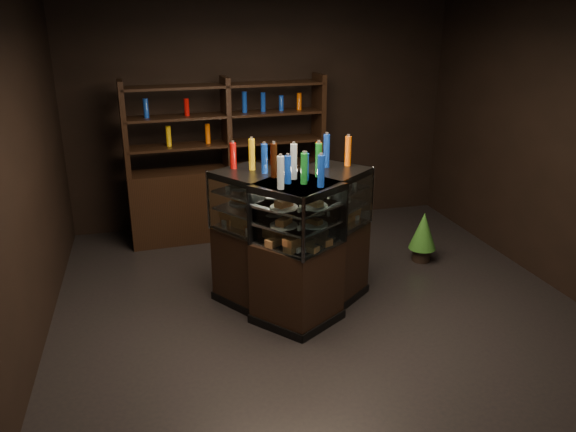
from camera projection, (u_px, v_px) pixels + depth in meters
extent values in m
plane|color=black|center=(317.00, 303.00, 5.55)|extent=(5.00, 5.00, 0.00)
cube|color=black|center=(263.00, 111.00, 7.32)|extent=(5.00, 0.02, 3.00)
cube|color=black|center=(471.00, 270.00, 2.76)|extent=(5.00, 0.02, 3.00)
cube|color=black|center=(558.00, 140.00, 5.62)|extent=(0.02, 5.00, 3.00)
cube|color=black|center=(20.00, 173.00, 4.46)|extent=(0.02, 5.00, 3.00)
cube|color=black|center=(312.00, 270.00, 5.36)|extent=(1.29, 1.21, 0.77)
cube|color=black|center=(312.00, 302.00, 5.47)|extent=(1.33, 1.25, 0.08)
cube|color=black|center=(314.00, 179.00, 5.05)|extent=(1.29, 1.21, 0.06)
cube|color=silver|center=(313.00, 231.00, 5.22)|extent=(1.22, 1.15, 0.02)
cube|color=silver|center=(313.00, 213.00, 5.16)|extent=(1.22, 1.15, 0.02)
cube|color=silver|center=(313.00, 196.00, 5.11)|extent=(1.22, 1.15, 0.02)
cube|color=white|center=(342.00, 211.00, 4.97)|extent=(0.91, 0.76, 0.55)
cylinder|color=silver|center=(372.00, 195.00, 5.42)|extent=(0.03, 0.03, 0.57)
cylinder|color=silver|center=(303.00, 230.00, 4.52)|extent=(0.03, 0.03, 0.57)
cube|color=black|center=(276.00, 272.00, 5.32)|extent=(1.15, 1.31, 0.77)
cube|color=black|center=(276.00, 304.00, 5.44)|extent=(1.18, 1.35, 0.08)
cube|color=black|center=(275.00, 180.00, 5.02)|extent=(1.15, 1.31, 0.06)
cube|color=silver|center=(276.00, 233.00, 5.19)|extent=(1.08, 1.25, 0.02)
cube|color=silver|center=(275.00, 214.00, 5.13)|extent=(1.08, 1.25, 0.02)
cube|color=silver|center=(275.00, 197.00, 5.07)|extent=(1.08, 1.25, 0.02)
cube|color=white|center=(251.00, 214.00, 4.89)|extent=(0.66, 0.99, 0.55)
cylinder|color=silver|center=(303.00, 230.00, 4.52)|extent=(0.03, 0.03, 0.57)
cylinder|color=silver|center=(208.00, 200.00, 5.27)|extent=(0.03, 0.03, 0.57)
cube|color=#D07C4A|center=(284.00, 245.00, 4.81)|extent=(0.20, 0.18, 0.06)
cube|color=#D07C4A|center=(295.00, 239.00, 4.94)|extent=(0.20, 0.18, 0.06)
cube|color=#D07C4A|center=(305.00, 234.00, 5.07)|extent=(0.20, 0.18, 0.06)
cube|color=#D07C4A|center=(315.00, 228.00, 5.19)|extent=(0.20, 0.18, 0.06)
cube|color=#D07C4A|center=(325.00, 223.00, 5.32)|extent=(0.20, 0.18, 0.06)
cube|color=#D07C4A|center=(334.00, 218.00, 5.45)|extent=(0.20, 0.18, 0.06)
cube|color=#D07C4A|center=(343.00, 214.00, 5.57)|extent=(0.20, 0.18, 0.06)
cylinder|color=white|center=(284.00, 225.00, 4.81)|extent=(0.24, 0.24, 0.01)
cube|color=#D07C4A|center=(284.00, 221.00, 4.80)|extent=(0.18, 0.17, 0.05)
cylinder|color=white|center=(313.00, 211.00, 5.16)|extent=(0.24, 0.24, 0.01)
cube|color=#D07C4A|center=(313.00, 208.00, 5.14)|extent=(0.18, 0.17, 0.05)
cylinder|color=white|center=(338.00, 199.00, 5.50)|extent=(0.24, 0.24, 0.01)
cube|color=#D07C4A|center=(338.00, 196.00, 5.49)|extent=(0.18, 0.17, 0.05)
cylinder|color=white|center=(284.00, 207.00, 4.76)|extent=(0.24, 0.24, 0.02)
cube|color=#D07C4A|center=(284.00, 203.00, 4.75)|extent=(0.18, 0.17, 0.05)
cylinder|color=white|center=(313.00, 194.00, 5.10)|extent=(0.24, 0.24, 0.02)
cube|color=#D07C4A|center=(313.00, 191.00, 5.09)|extent=(0.18, 0.17, 0.05)
cylinder|color=white|center=(339.00, 183.00, 5.44)|extent=(0.24, 0.24, 0.02)
cube|color=#D07C4A|center=(339.00, 180.00, 5.43)|extent=(0.18, 0.17, 0.05)
cube|color=#D07C4A|center=(237.00, 217.00, 5.47)|extent=(0.17, 0.20, 0.06)
cube|color=#D07C4A|center=(248.00, 221.00, 5.37)|extent=(0.17, 0.20, 0.06)
cube|color=#D07C4A|center=(261.00, 226.00, 5.26)|extent=(0.17, 0.20, 0.06)
cube|color=#D07C4A|center=(273.00, 230.00, 5.16)|extent=(0.17, 0.20, 0.06)
cube|color=#D07C4A|center=(287.00, 234.00, 5.05)|extent=(0.17, 0.20, 0.06)
cube|color=#D07C4A|center=(300.00, 239.00, 4.95)|extent=(0.17, 0.20, 0.06)
cube|color=#D07C4A|center=(315.00, 244.00, 4.84)|extent=(0.17, 0.20, 0.06)
cylinder|color=white|center=(242.00, 202.00, 5.41)|extent=(0.24, 0.24, 0.01)
cube|color=#D07C4A|center=(242.00, 199.00, 5.40)|extent=(0.16, 0.19, 0.05)
cylinder|color=white|center=(275.00, 212.00, 5.12)|extent=(0.24, 0.24, 0.01)
cube|color=#D07C4A|center=(275.00, 209.00, 5.11)|extent=(0.16, 0.19, 0.05)
cylinder|color=white|center=(313.00, 224.00, 4.84)|extent=(0.24, 0.24, 0.01)
cube|color=#D07C4A|center=(313.00, 220.00, 4.83)|extent=(0.16, 0.19, 0.05)
cylinder|color=white|center=(241.00, 186.00, 5.35)|extent=(0.24, 0.24, 0.02)
cube|color=#D07C4A|center=(241.00, 182.00, 5.34)|extent=(0.16, 0.19, 0.05)
cylinder|color=white|center=(275.00, 195.00, 5.07)|extent=(0.24, 0.24, 0.02)
cube|color=#D07C4A|center=(275.00, 192.00, 5.06)|extent=(0.16, 0.19, 0.05)
cylinder|color=white|center=(314.00, 206.00, 4.78)|extent=(0.24, 0.24, 0.02)
cube|color=#D07C4A|center=(314.00, 202.00, 4.77)|extent=(0.16, 0.19, 0.05)
cylinder|color=silver|center=(281.00, 173.00, 4.62)|extent=(0.06, 0.06, 0.28)
cylinder|color=silver|center=(281.00, 155.00, 4.57)|extent=(0.03, 0.03, 0.02)
cylinder|color=#147223|center=(292.00, 168.00, 4.74)|extent=(0.06, 0.06, 0.28)
cylinder|color=silver|center=(292.00, 151.00, 4.69)|extent=(0.03, 0.03, 0.02)
cylinder|color=#0F38B2|center=(303.00, 164.00, 4.87)|extent=(0.06, 0.06, 0.28)
cylinder|color=silver|center=(304.00, 148.00, 4.82)|extent=(0.03, 0.03, 0.02)
cylinder|color=black|center=(314.00, 161.00, 4.99)|extent=(0.06, 0.06, 0.28)
cylinder|color=silver|center=(314.00, 144.00, 4.94)|extent=(0.03, 0.03, 0.02)
cylinder|color=#B20C0A|center=(324.00, 157.00, 5.12)|extent=(0.06, 0.06, 0.28)
cylinder|color=silver|center=(324.00, 141.00, 5.07)|extent=(0.03, 0.03, 0.02)
cylinder|color=yellow|center=(333.00, 154.00, 5.25)|extent=(0.06, 0.06, 0.28)
cylinder|color=silver|center=(334.00, 138.00, 5.20)|extent=(0.03, 0.03, 0.02)
cylinder|color=#D8590A|center=(342.00, 150.00, 5.37)|extent=(0.06, 0.06, 0.28)
cylinder|color=silver|center=(343.00, 135.00, 5.32)|extent=(0.03, 0.03, 0.02)
cylinder|color=silver|center=(237.00, 153.00, 5.28)|extent=(0.06, 0.06, 0.28)
cylinder|color=silver|center=(236.00, 137.00, 5.23)|extent=(0.03, 0.03, 0.02)
cylinder|color=#147223|center=(249.00, 156.00, 5.17)|extent=(0.06, 0.06, 0.28)
cylinder|color=silver|center=(249.00, 140.00, 5.12)|extent=(0.03, 0.03, 0.02)
cylinder|color=#0F38B2|center=(262.00, 159.00, 5.07)|extent=(0.06, 0.06, 0.28)
cylinder|color=silver|center=(262.00, 142.00, 5.02)|extent=(0.03, 0.03, 0.02)
cylinder|color=black|center=(275.00, 162.00, 4.96)|extent=(0.06, 0.06, 0.28)
cylinder|color=silver|center=(275.00, 145.00, 4.91)|extent=(0.03, 0.03, 0.02)
cylinder|color=#B20C0A|center=(289.00, 165.00, 4.86)|extent=(0.06, 0.06, 0.28)
cylinder|color=silver|center=(289.00, 148.00, 4.81)|extent=(0.03, 0.03, 0.02)
cylinder|color=yellow|center=(303.00, 168.00, 4.75)|extent=(0.06, 0.06, 0.28)
cylinder|color=silver|center=(304.00, 151.00, 4.70)|extent=(0.03, 0.03, 0.02)
cylinder|color=#D8590A|center=(318.00, 172.00, 4.65)|extent=(0.06, 0.06, 0.28)
cylinder|color=silver|center=(319.00, 154.00, 4.60)|extent=(0.03, 0.03, 0.02)
cylinder|color=black|center=(421.00, 254.00, 6.48)|extent=(0.21, 0.21, 0.16)
cone|color=#1B5017|center=(423.00, 231.00, 6.38)|extent=(0.31, 0.31, 0.43)
cone|color=#1B5017|center=(424.00, 219.00, 6.34)|extent=(0.24, 0.24, 0.30)
cube|color=black|center=(229.00, 201.00, 7.14)|extent=(2.48, 0.58, 0.90)
cube|color=black|center=(124.00, 129.00, 6.45)|extent=(0.09, 0.38, 1.10)
cube|color=black|center=(226.00, 123.00, 6.80)|extent=(0.09, 0.38, 1.10)
cube|color=black|center=(319.00, 118.00, 7.15)|extent=(0.09, 0.38, 1.10)
cube|color=black|center=(227.00, 143.00, 6.89)|extent=(2.43, 0.54, 0.03)
cube|color=black|center=(226.00, 115.00, 6.77)|extent=(2.43, 0.54, 0.03)
cube|color=black|center=(225.00, 85.00, 6.65)|extent=(2.43, 0.54, 0.03)
cylinder|color=silver|center=(148.00, 138.00, 6.57)|extent=(0.06, 0.06, 0.22)
cylinder|color=#147223|center=(169.00, 137.00, 6.64)|extent=(0.06, 0.06, 0.22)
cylinder|color=#0F38B2|center=(188.00, 136.00, 6.71)|extent=(0.06, 0.06, 0.22)
cylinder|color=black|center=(208.00, 134.00, 6.78)|extent=(0.06, 0.06, 0.22)
cylinder|color=#B20C0A|center=(227.00, 133.00, 6.85)|extent=(0.06, 0.06, 0.22)
cylinder|color=yellow|center=(245.00, 132.00, 6.91)|extent=(0.06, 0.06, 0.22)
cylinder|color=#D8590A|center=(264.00, 131.00, 6.98)|extent=(0.06, 0.06, 0.22)
cylinder|color=silver|center=(281.00, 130.00, 7.05)|extent=(0.06, 0.06, 0.22)
cylinder|color=#147223|center=(299.00, 129.00, 7.12)|extent=(0.06, 0.06, 0.22)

